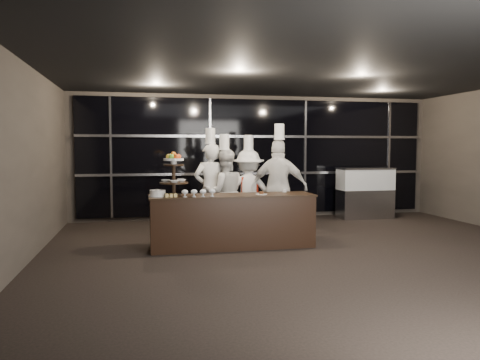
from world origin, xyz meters
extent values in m
plane|color=black|center=(0.00, 0.00, 0.00)|extent=(10.00, 10.00, 0.00)
plane|color=black|center=(0.00, 0.00, 3.00)|extent=(10.00, 10.00, 0.00)
plane|color=#473F38|center=(0.00, 5.00, 1.50)|extent=(9.00, 0.00, 9.00)
plane|color=#473F38|center=(-4.50, 0.00, 1.50)|extent=(0.00, 10.00, 10.00)
cube|color=black|center=(0.00, 4.94, 1.50)|extent=(8.60, 0.04, 2.80)
cube|color=#A5A5AA|center=(0.00, 4.89, 1.10)|extent=(8.60, 0.06, 0.06)
cube|color=#A5A5AA|center=(0.00, 4.89, 2.00)|extent=(8.60, 0.06, 0.06)
cube|color=#A5A5AA|center=(-3.50, 4.91, 1.50)|extent=(0.05, 0.05, 2.80)
cube|color=#A5A5AA|center=(-1.20, 4.91, 1.50)|extent=(0.05, 0.05, 2.80)
cube|color=#A5A5AA|center=(1.20, 4.91, 1.50)|extent=(0.05, 0.05, 2.80)
cube|color=#A5A5AA|center=(3.50, 4.91, 1.50)|extent=(0.05, 0.05, 2.80)
cube|color=black|center=(-1.29, 1.67, 0.45)|extent=(2.80, 0.70, 0.90)
cube|color=black|center=(-1.29, 1.67, 0.91)|extent=(2.84, 0.74, 0.03)
cylinder|color=black|center=(-2.29, 1.67, 0.94)|extent=(0.24, 0.24, 0.03)
cylinder|color=black|center=(-2.29, 1.67, 1.27)|extent=(0.06, 0.06, 0.70)
cylinder|color=black|center=(-2.29, 1.67, 1.14)|extent=(0.48, 0.48, 0.02)
cylinder|color=black|center=(-2.29, 1.67, 1.44)|extent=(0.34, 0.34, 0.02)
cylinder|color=white|center=(-2.29, 1.67, 1.48)|extent=(0.10, 0.10, 0.06)
cylinder|color=white|center=(-2.29, 1.67, 1.53)|extent=(0.34, 0.34, 0.04)
sphere|color=#FF4E15|center=(-2.21, 1.67, 1.58)|extent=(0.09, 0.09, 0.09)
sphere|color=#5FBA2F|center=(-2.25, 1.74, 1.58)|extent=(0.09, 0.09, 0.09)
sphere|color=orange|center=(-2.33, 1.74, 1.58)|extent=(0.09, 0.09, 0.09)
sphere|color=yellow|center=(-2.37, 1.67, 1.58)|extent=(0.09, 0.09, 0.09)
sphere|color=#6BA82B|center=(-2.33, 1.60, 1.58)|extent=(0.09, 0.09, 0.09)
sphere|color=#DD4812|center=(-2.25, 1.60, 1.58)|extent=(0.09, 0.09, 0.09)
sphere|color=orange|center=(-2.29, 1.67, 1.62)|extent=(0.09, 0.09, 0.09)
imported|color=white|center=(-2.42, 1.73, 1.17)|extent=(0.16, 0.16, 0.04)
imported|color=white|center=(-2.16, 1.73, 1.18)|extent=(0.15, 0.15, 0.05)
imported|color=white|center=(-2.29, 1.55, 1.17)|extent=(0.16, 0.16, 0.04)
cylinder|color=silver|center=(-2.13, 1.45, 0.93)|extent=(0.07, 0.07, 0.01)
cylinder|color=silver|center=(-2.13, 1.45, 0.96)|extent=(0.02, 0.02, 0.05)
ellipsoid|color=silver|center=(-2.13, 1.45, 1.01)|extent=(0.11, 0.11, 0.08)
ellipsoid|color=green|center=(-2.13, 1.45, 1.01)|extent=(0.08, 0.08, 0.05)
cylinder|color=silver|center=(-1.98, 1.45, 0.93)|extent=(0.07, 0.07, 0.01)
cylinder|color=silver|center=(-1.98, 1.45, 0.96)|extent=(0.02, 0.02, 0.05)
ellipsoid|color=silver|center=(-1.98, 1.45, 1.01)|extent=(0.11, 0.11, 0.08)
ellipsoid|color=red|center=(-1.98, 1.45, 1.01)|extent=(0.08, 0.08, 0.05)
cylinder|color=silver|center=(-1.83, 1.45, 0.93)|extent=(0.07, 0.07, 0.01)
cylinder|color=silver|center=(-1.83, 1.45, 0.96)|extent=(0.02, 0.02, 0.05)
ellipsoid|color=silver|center=(-1.83, 1.45, 1.01)|extent=(0.11, 0.11, 0.08)
ellipsoid|color=beige|center=(-1.83, 1.45, 1.01)|extent=(0.08, 0.08, 0.05)
cylinder|color=silver|center=(-1.68, 1.45, 0.93)|extent=(0.07, 0.07, 0.01)
cylinder|color=silver|center=(-1.68, 1.45, 0.96)|extent=(0.02, 0.02, 0.05)
ellipsoid|color=silver|center=(-1.68, 1.45, 1.01)|extent=(0.11, 0.11, 0.08)
ellipsoid|color=#4E2B13|center=(-1.68, 1.45, 1.01)|extent=(0.08, 0.08, 0.05)
cylinder|color=white|center=(-2.56, 1.62, 0.93)|extent=(0.30, 0.30, 0.01)
cylinder|color=white|center=(-2.56, 1.62, 0.98)|extent=(0.26, 0.26, 0.10)
cube|color=#F4D077|center=(-2.42, 1.47, 0.95)|extent=(0.05, 0.06, 0.05)
cube|color=#F4D077|center=(-2.35, 1.47, 0.95)|extent=(0.05, 0.06, 0.05)
cube|color=#F4D077|center=(-2.28, 1.47, 0.95)|extent=(0.05, 0.06, 0.05)
cube|color=#F4D077|center=(-2.42, 1.54, 0.95)|extent=(0.05, 0.06, 0.05)
cube|color=#F4D077|center=(-2.35, 1.54, 0.95)|extent=(0.05, 0.06, 0.05)
cube|color=#F4D077|center=(-2.28, 1.54, 0.95)|extent=(0.05, 0.06, 0.05)
cylinder|color=white|center=(-0.80, 1.57, 0.93)|extent=(0.20, 0.20, 0.01)
cylinder|color=#4C2814|center=(-0.80, 1.57, 0.95)|extent=(0.08, 0.08, 0.04)
cylinder|color=white|center=(-0.28, 1.92, 0.96)|extent=(0.08, 0.08, 0.07)
cube|color=#A5A5AA|center=(2.54, 4.30, 0.35)|extent=(1.31, 0.56, 0.70)
cube|color=silver|center=(2.54, 4.30, 0.95)|extent=(1.31, 0.56, 0.50)
cube|color=#FFC67F|center=(2.54, 4.30, 0.95)|extent=(1.21, 0.47, 0.40)
cube|color=#A5A5AA|center=(2.54, 4.30, 1.22)|extent=(1.33, 0.58, 0.04)
imported|color=white|center=(-1.49, 2.87, 0.90)|extent=(0.68, 0.46, 1.81)
cylinder|color=white|center=(-1.49, 2.87, 1.96)|extent=(0.19, 0.19, 0.30)
cylinder|color=white|center=(-1.49, 2.87, 1.81)|extent=(0.21, 0.21, 0.03)
imported|color=silver|center=(-1.24, 2.76, 0.85)|extent=(0.86, 0.69, 1.69)
cylinder|color=white|center=(-1.24, 2.76, 1.84)|extent=(0.19, 0.19, 0.30)
cylinder|color=white|center=(-1.24, 2.76, 1.70)|extent=(0.21, 0.21, 0.03)
imported|color=white|center=(-0.72, 2.91, 0.84)|extent=(1.18, 0.81, 1.68)
cylinder|color=white|center=(-0.72, 2.91, 1.83)|extent=(0.19, 0.19, 0.30)
cylinder|color=white|center=(-0.72, 2.91, 1.68)|extent=(0.21, 0.21, 0.03)
cube|color=maroon|center=(-0.72, 2.79, 0.84)|extent=(0.34, 0.03, 0.63)
imported|color=white|center=(-0.19, 2.55, 0.94)|extent=(1.20, 0.84, 1.89)
cylinder|color=white|center=(-0.19, 2.55, 2.04)|extent=(0.19, 0.19, 0.30)
cylinder|color=white|center=(-0.19, 2.55, 1.89)|extent=(0.21, 0.21, 0.03)
camera|label=1|loc=(-2.83, -6.20, 1.73)|focal=35.00mm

